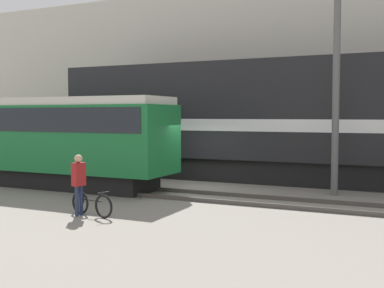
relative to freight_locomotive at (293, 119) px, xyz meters
The scene contains 9 objects.
ground_plane 5.64m from the freight_locomotive, 132.68° to the right, with size 120.00×120.00×0.00m, color gray.
track_near 6.68m from the freight_locomotive, 123.10° to the right, with size 60.00×1.51×0.14m.
track_far 4.26m from the freight_locomotive, behind, with size 60.00×1.51×0.14m.
building_backdrop 8.02m from the freight_locomotive, 115.75° to the left, with size 45.36×6.00×9.70m.
freight_locomotive is the anchor object (origin of this frame).
streetcar 10.94m from the freight_locomotive, 151.87° to the right, with size 12.56×2.54×3.54m.
bicycle 10.15m from the freight_locomotive, 111.09° to the right, with size 1.63×0.51×0.74m.
person 10.21m from the freight_locomotive, 113.00° to the right, with size 0.29×0.40×1.75m.
utility_pole_left 3.74m from the freight_locomotive, 50.43° to the right, with size 0.25×0.25×8.73m.
Camera 1 is at (8.08, -16.59, 2.87)m, focal length 45.00 mm.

